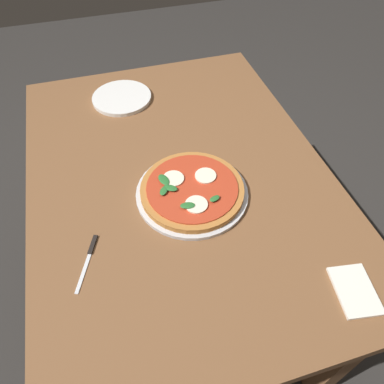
% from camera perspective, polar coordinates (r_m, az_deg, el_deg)
% --- Properties ---
extents(ground_plane, '(6.00, 6.00, 0.00)m').
position_cam_1_polar(ground_plane, '(1.75, -1.37, -14.52)').
color(ground_plane, '#2D2B28').
extents(dining_table, '(1.25, 0.90, 0.76)m').
position_cam_1_polar(dining_table, '(1.20, -1.93, -0.57)').
color(dining_table, brown).
rests_on(dining_table, ground_plane).
extents(serving_tray, '(0.32, 0.32, 0.01)m').
position_cam_1_polar(serving_tray, '(1.05, 0.00, -0.14)').
color(serving_tray, silver).
rests_on(serving_tray, dining_table).
extents(pizza, '(0.30, 0.30, 0.03)m').
position_cam_1_polar(pizza, '(1.04, 0.00, 0.45)').
color(pizza, '#B27033').
rests_on(pizza, serving_tray).
extents(plate_white, '(0.22, 0.22, 0.01)m').
position_cam_1_polar(plate_white, '(1.43, -10.90, 14.27)').
color(plate_white, white).
rests_on(plate_white, dining_table).
extents(napkin, '(0.14, 0.11, 0.01)m').
position_cam_1_polar(napkin, '(0.97, 24.10, -13.87)').
color(napkin, white).
rests_on(napkin, dining_table).
extents(knife, '(0.16, 0.07, 0.01)m').
position_cam_1_polar(knife, '(0.97, -15.77, -9.54)').
color(knife, black).
rests_on(knife, dining_table).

